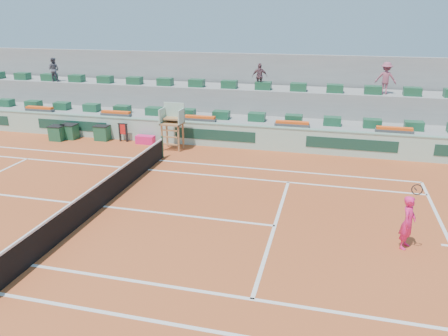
{
  "coord_description": "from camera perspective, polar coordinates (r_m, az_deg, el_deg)",
  "views": [
    {
      "loc": [
        7.97,
        -13.21,
        6.82
      ],
      "look_at": [
        4.0,
        2.5,
        1.0
      ],
      "focal_mm": 35.0,
      "sensor_mm": 36.0,
      "label": 1
    }
  ],
  "objects": [
    {
      "name": "ground",
      "position": [
        16.87,
        -15.5,
        -4.86
      ],
      "size": [
        90.0,
        90.0,
        0.0
      ],
      "primitive_type": "plane",
      "color": "#A4451F",
      "rests_on": "ground"
    },
    {
      "name": "tennis_player",
      "position": [
        14.33,
        22.91,
        -6.53
      ],
      "size": [
        0.62,
        0.92,
        2.28
      ],
      "color": "#F72071",
      "rests_on": "ground"
    },
    {
      "name": "tennis_net",
      "position": [
        16.66,
        -15.66,
        -3.21
      ],
      "size": [
        0.1,
        11.97,
        1.1
      ],
      "color": "black",
      "rests_on": "ground"
    },
    {
      "name": "seat_row_lower",
      "position": [
        24.94,
        -4.85,
        7.19
      ],
      "size": [
        32.9,
        0.6,
        0.44
      ],
      "color": "#1B5133",
      "rests_on": "seating_tier_lower"
    },
    {
      "name": "spectator_mid",
      "position": [
        25.41,
        4.69,
        11.83
      ],
      "size": [
        0.92,
        0.53,
        1.48
      ],
      "primitive_type": "imported",
      "rotation": [
        0.0,
        0.0,
        3.35
      ],
      "color": "#6C4851",
      "rests_on": "seating_tier_upper"
    },
    {
      "name": "court_lines",
      "position": [
        16.86,
        -15.5,
        -4.85
      ],
      "size": [
        23.89,
        11.09,
        0.01
      ],
      "color": "silver",
      "rests_on": "ground"
    },
    {
      "name": "seating_tier_lower",
      "position": [
        25.96,
        -4.15,
        5.84
      ],
      "size": [
        36.0,
        4.0,
        1.2
      ],
      "primitive_type": "cube",
      "color": "gray",
      "rests_on": "ground"
    },
    {
      "name": "advertising_hoarding",
      "position": [
        23.93,
        -5.75,
        4.68
      ],
      "size": [
        36.0,
        0.34,
        1.26
      ],
      "color": "#9EC7B3",
      "rests_on": "ground"
    },
    {
      "name": "spectator_left",
      "position": [
        30.42,
        -21.35,
        11.89
      ],
      "size": [
        0.76,
        0.6,
        1.49
      ],
      "primitive_type": "imported",
      "rotation": [
        0.0,
        0.0,
        3.2
      ],
      "color": "#484954",
      "rests_on": "seating_tier_upper"
    },
    {
      "name": "seat_row_upper",
      "position": [
        26.46,
        -3.59,
        11.03
      ],
      "size": [
        32.9,
        0.6,
        0.44
      ],
      "color": "#1B5133",
      "rests_on": "seating_tier_upper"
    },
    {
      "name": "umpire_chair",
      "position": [
        22.8,
        -6.73,
        6.24
      ],
      "size": [
        1.1,
        0.9,
        2.4
      ],
      "color": "#976539",
      "rests_on": "ground"
    },
    {
      "name": "player_bag",
      "position": [
        24.24,
        -10.24,
        3.66
      ],
      "size": [
        1.02,
        0.45,
        0.45
      ],
      "primitive_type": "cube",
      "color": "#F72071",
      "rests_on": "ground"
    },
    {
      "name": "towel_rack",
      "position": [
        24.82,
        -13.05,
        4.74
      ],
      "size": [
        0.56,
        0.09,
        1.03
      ],
      "color": "black",
      "rests_on": "ground"
    },
    {
      "name": "stadium_back_wall",
      "position": [
        28.63,
        -2.21,
        10.46
      ],
      "size": [
        36.0,
        0.4,
        4.4
      ],
      "primitive_type": "cube",
      "color": "gray",
      "rests_on": "ground"
    },
    {
      "name": "spectator_right",
      "position": [
        25.46,
        20.37,
        10.96
      ],
      "size": [
        1.17,
        0.77,
        1.7
      ],
      "primitive_type": "imported",
      "rotation": [
        0.0,
        0.0,
        3.01
      ],
      "color": "#954A5F",
      "rests_on": "seating_tier_upper"
    },
    {
      "name": "seating_tier_upper",
      "position": [
        27.29,
        -3.14,
        8.06
      ],
      "size": [
        36.0,
        2.4,
        2.6
      ],
      "primitive_type": "cube",
      "color": "gray",
      "rests_on": "ground"
    },
    {
      "name": "drink_cooler_a",
      "position": [
        25.46,
        -15.58,
        4.47
      ],
      "size": [
        0.82,
        0.71,
        0.84
      ],
      "color": "#1A4F32",
      "rests_on": "ground"
    },
    {
      "name": "drink_cooler_b",
      "position": [
        26.29,
        -19.52,
        4.53
      ],
      "size": [
        0.85,
        0.73,
        0.84
      ],
      "color": "#1A4F32",
      "rests_on": "ground"
    },
    {
      "name": "drink_cooler_c",
      "position": [
        26.18,
        -20.96,
        4.3
      ],
      "size": [
        0.79,
        0.68,
        0.84
      ],
      "color": "#1A4F32",
      "rests_on": "ground"
    },
    {
      "name": "flower_planters",
      "position": [
        24.76,
        -8.75,
        6.73
      ],
      "size": [
        26.8,
        0.36,
        0.28
      ],
      "color": "#484848",
      "rests_on": "seating_tier_lower"
    }
  ]
}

